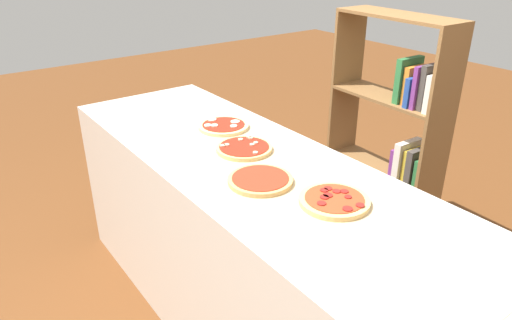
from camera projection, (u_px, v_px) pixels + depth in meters
The scene contains 7 objects.
counter at pixel (256, 252), 2.21m from camera, with size 2.42×0.75×0.91m, color beige.
parchment_paper at pixel (256, 164), 2.02m from camera, with size 2.20×0.53×0.00m, color tan.
pizza_mozzarella_0 at pixel (223, 126), 2.39m from camera, with size 0.25×0.25×0.02m.
pizza_mushroom_1 at pixel (244, 148), 2.14m from camera, with size 0.25×0.25×0.03m.
pizza_plain_2 at pixel (260, 180), 1.86m from camera, with size 0.26×0.26×0.02m.
pizza_pepperoni_3 at pixel (334, 200), 1.72m from camera, with size 0.26×0.26×0.03m.
bookshelf at pixel (396, 151), 2.82m from camera, with size 0.75×0.28×1.41m.
Camera 1 is at (1.46, -1.08, 1.80)m, focal length 33.19 mm.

